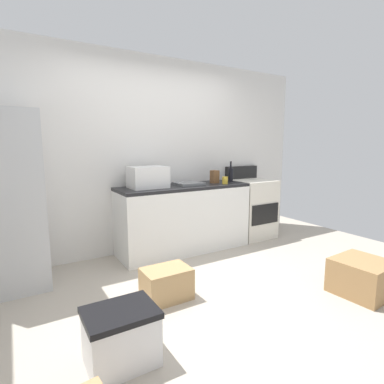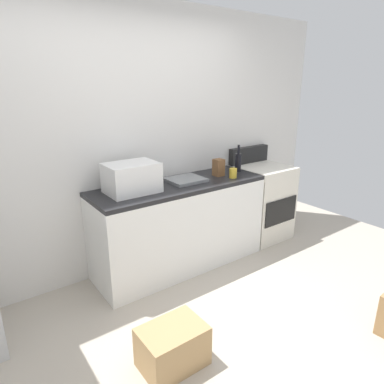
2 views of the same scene
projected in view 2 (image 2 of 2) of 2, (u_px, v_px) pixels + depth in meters
name	position (u px, v px, depth m)	size (l,w,h in m)	color
ground_plane	(238.00, 341.00, 2.53)	(6.00, 6.00, 0.00)	#B2A899
wall_back	(134.00, 142.00, 3.32)	(5.00, 0.10, 2.60)	silver
kitchen_counter	(180.00, 225.00, 3.48)	(1.80, 0.60, 0.90)	white
stove_oven	(261.00, 201.00, 4.16)	(0.60, 0.61, 1.10)	silver
microwave	(132.00, 178.00, 3.04)	(0.46, 0.34, 0.27)	white
sink_basin	(185.00, 180.00, 3.42)	(0.36, 0.32, 0.03)	slate
wine_bottle	(238.00, 162.00, 3.78)	(0.07, 0.07, 0.30)	black
coffee_mug	(233.00, 173.00, 3.53)	(0.08, 0.08, 0.10)	gold
knife_block	(219.00, 167.00, 3.60)	(0.10, 0.10, 0.18)	brown
cardboard_box_medium	(173.00, 346.00, 2.28)	(0.44, 0.31, 0.30)	tan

